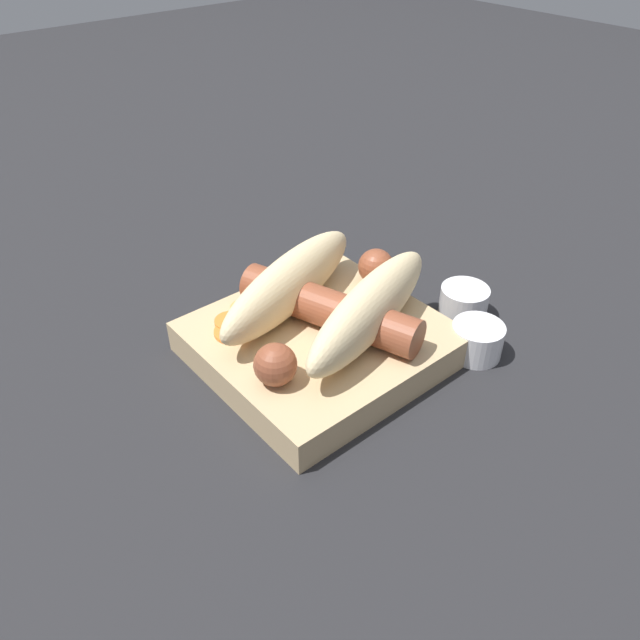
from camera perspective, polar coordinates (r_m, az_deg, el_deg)
name	(u,v)px	position (r m, az deg, el deg)	size (l,w,h in m)	color
ground_plane	(320,355)	(0.57, 0.00, -3.23)	(3.00, 3.00, 0.00)	#232326
food_tray	(320,342)	(0.56, 0.00, -2.05)	(0.20, 0.19, 0.03)	tan
bread_roll	(330,295)	(0.55, 0.93, 2.31)	(0.22, 0.17, 0.05)	beige
sausage	(331,310)	(0.54, 1.01, 0.89)	(0.20, 0.17, 0.03)	brown
pickled_veggies	(237,321)	(0.56, -7.63, -0.06)	(0.07, 0.06, 0.00)	orange
condiment_cup_near	(476,342)	(0.58, 14.11, -1.94)	(0.05, 0.05, 0.03)	white
condiment_cup_far	(463,304)	(0.63, 12.97, 1.45)	(0.05, 0.05, 0.03)	white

